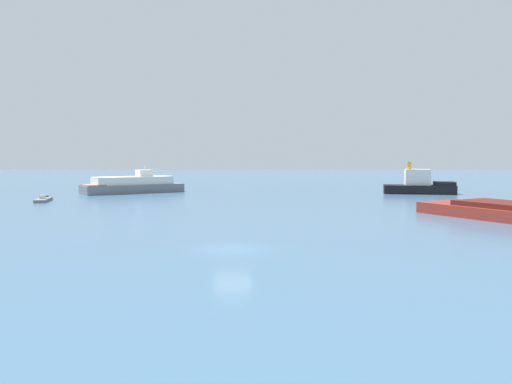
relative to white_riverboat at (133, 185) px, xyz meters
name	(u,v)px	position (x,y,z in m)	size (l,w,h in m)	color
ground_plane	(232,249)	(19.11, -52.74, -1.29)	(400.00, 400.00, 0.00)	#3D607F
white_riverboat	(133,185)	(0.00, 0.00, 0.00)	(16.64, 13.34, 5.23)	slate
tugboat	(420,185)	(47.62, -2.07, 0.05)	(11.81, 6.12, 5.21)	black
small_motorboat	(43,200)	(-8.30, -16.55, -1.07)	(2.53, 5.85, 0.90)	slate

